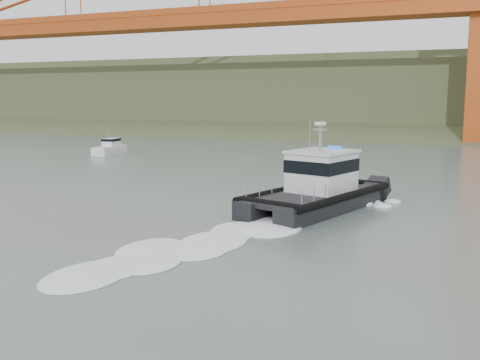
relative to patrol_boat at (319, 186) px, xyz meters
name	(u,v)px	position (x,y,z in m)	size (l,w,h in m)	color
ground	(130,257)	(-5.71, -14.29, -1.50)	(400.00, 400.00, 0.00)	slate
headlands	(389,101)	(-5.71, 111.21, 5.54)	(500.00, 105.36, 27.12)	#404E2C
patrol_boat	(319,186)	(0.00, 0.00, 0.00)	(8.21, 13.17, 6.01)	black
motorboat	(110,148)	(-34.39, 26.33, -0.67)	(2.50, 6.23, 3.35)	silver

